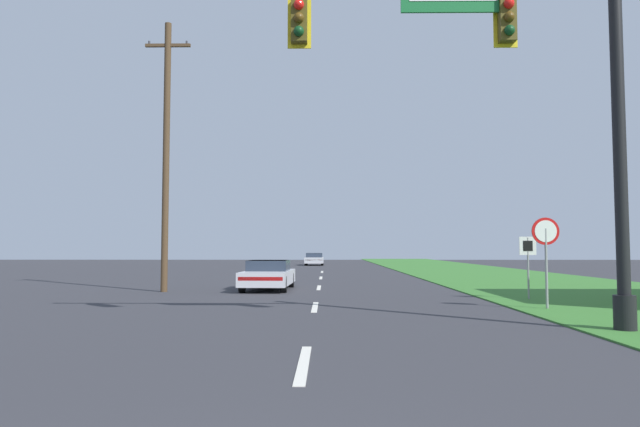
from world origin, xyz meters
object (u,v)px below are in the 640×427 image
Objects in this scene: utility_pole_near at (166,152)px; route_sign_post at (528,253)px; signal_mast at (532,94)px; car_ahead at (268,275)px; far_car at (314,259)px; stop_sign at (546,242)px.

route_sign_post is at bearing -14.78° from utility_pole_near.
utility_pole_near reaches higher than signal_mast.
signal_mast is 14.90m from utility_pole_near.
far_car is (1.14, 33.16, -0.00)m from car_ahead.
car_ahead is 0.42× the size of utility_pole_near.
far_car is at bearing 97.04° from signal_mast.
far_car is at bearing 101.74° from route_sign_post.
signal_mast is 5.44m from stop_sign.
car_ahead is 2.19× the size of route_sign_post.
car_ahead and far_car have the same top height.
stop_sign is at bearing -41.44° from car_ahead.
far_car is 35.03m from utility_pole_near.
far_car is 1.74× the size of stop_sign.
stop_sign is 0.23× the size of utility_pole_near.
far_car is (-5.52, 44.76, -4.31)m from signal_mast.
utility_pole_near is (-5.08, -34.32, 4.89)m from far_car.
car_ahead is at bearing 153.05° from route_sign_post.
signal_mast is 1.88× the size of far_car.
stop_sign reaches higher than far_car.
route_sign_post is at bearing 71.78° from signal_mast.
stop_sign is (1.80, 4.13, -3.05)m from signal_mast.
stop_sign is 1.23× the size of route_sign_post.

